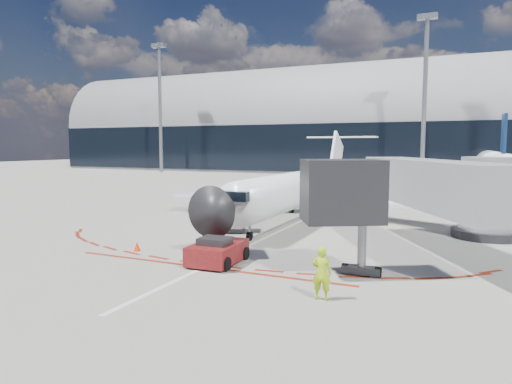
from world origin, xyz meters
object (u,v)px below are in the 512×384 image
at_px(pushback_tug, 218,251).
at_px(uld_container, 228,216).
at_px(regional_jet, 304,187).
at_px(ramp_worker, 321,273).

bearing_deg(pushback_tug, uld_container, 111.46).
distance_m(regional_jet, ramp_worker, 19.32).
bearing_deg(regional_jet, pushback_tug, -87.12).
xyz_separation_m(regional_jet, ramp_worker, (6.58, -18.12, -1.32)).
bearing_deg(regional_jet, uld_container, -107.13).
height_order(pushback_tug, ramp_worker, ramp_worker).
distance_m(regional_jet, pushback_tug, 15.31).
xyz_separation_m(pushback_tug, ramp_worker, (5.81, -2.92, 0.41)).
bearing_deg(ramp_worker, pushback_tug, -32.98).
relative_size(ramp_worker, uld_container, 0.71).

